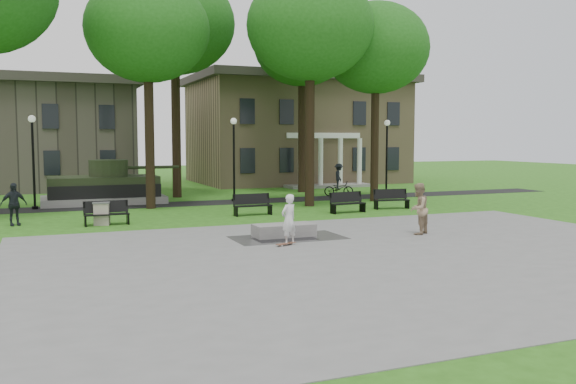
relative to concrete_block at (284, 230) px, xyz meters
name	(u,v)px	position (x,y,z in m)	size (l,w,h in m)	color
ground	(317,233)	(1.53, 0.48, -0.24)	(120.00, 120.00, 0.00)	#285A15
plaza	(385,256)	(1.53, -4.52, -0.23)	(22.00, 16.00, 0.02)	gray
footpath	(227,202)	(1.53, 12.48, -0.24)	(44.00, 2.60, 0.01)	black
building_right	(295,129)	(11.53, 26.48, 4.10)	(17.00, 12.00, 8.60)	#9E8460
building_left	(20,138)	(-9.47, 26.98, 3.35)	(15.00, 10.00, 7.20)	#4C443D
tree_1	(147,30)	(-2.97, 10.98, 8.71)	(6.20, 6.20, 11.63)	black
tree_2	(310,27)	(5.03, 8.98, 9.07)	(6.60, 6.60, 12.16)	black
tree_3	(376,49)	(9.53, 9.98, 8.35)	(6.00, 6.00, 11.19)	black
tree_4	(174,24)	(-0.47, 16.48, 10.15)	(7.20, 7.20, 13.50)	black
tree_5	(302,45)	(8.03, 16.98, 9.42)	(6.40, 6.40, 12.44)	black
lamp_left	(33,154)	(-8.47, 12.78, 2.55)	(0.36, 0.36, 4.73)	black
lamp_mid	(234,152)	(2.03, 12.78, 2.55)	(0.36, 0.36, 4.73)	black
lamp_right	(387,151)	(12.03, 12.78, 2.55)	(0.36, 0.36, 4.73)	black
tank_monument	(104,188)	(-4.92, 14.48, 0.61)	(7.45, 3.40, 2.40)	gray
puddle	(285,239)	(-0.17, -0.54, -0.22)	(2.20, 1.20, 0.00)	black
concrete_block	(284,230)	(0.00, 0.00, 0.00)	(2.20, 1.00, 0.45)	gray
skateboard	(286,244)	(-0.64, -1.78, -0.19)	(0.78, 0.20, 0.07)	brown
skateboarder	(289,219)	(-0.48, -1.66, 0.62)	(0.62, 0.41, 1.70)	silver
friend_watching	(418,209)	(4.80, -1.42, 0.73)	(0.93, 0.72, 1.91)	#9C8365
pedestrian_walker	(14,204)	(-9.20, 6.81, 0.64)	(1.03, 0.43, 1.76)	black
cyclist	(339,183)	(9.01, 13.42, 0.59)	(1.92, 1.15, 2.03)	black
park_bench_0	(106,212)	(-5.67, 5.59, 0.28)	(1.81, 0.58, 1.00)	black
park_bench_1	(252,204)	(0.96, 6.40, 0.28)	(1.82, 0.59, 1.00)	black
park_bench_2	(347,202)	(5.51, 5.60, 0.28)	(1.84, 0.72, 1.00)	black
park_bench_3	(391,199)	(8.35, 6.26, 0.28)	(1.85, 0.77, 1.00)	black
trash_bin	(102,213)	(-5.84, 5.73, 0.24)	(0.79, 0.79, 0.96)	#AE9F8F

